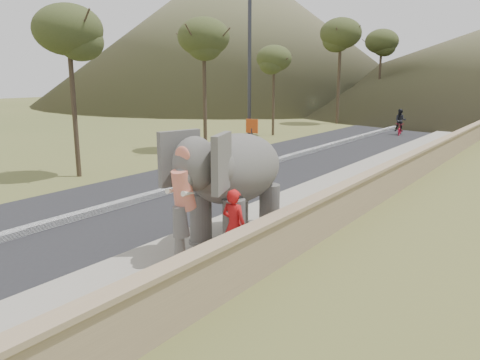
% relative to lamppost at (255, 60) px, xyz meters
% --- Properties ---
extents(ground, '(160.00, 160.00, 0.00)m').
position_rel_lamppost_xyz_m(ground, '(4.69, -11.23, -4.87)').
color(ground, olive).
rests_on(ground, ground).
extents(road, '(7.00, 120.00, 0.03)m').
position_rel_lamppost_xyz_m(road, '(-0.31, -1.23, -4.86)').
color(road, black).
rests_on(road, ground).
extents(median, '(0.35, 120.00, 0.22)m').
position_rel_lamppost_xyz_m(median, '(-0.31, -1.23, -4.76)').
color(median, black).
rests_on(median, ground).
extents(walkway, '(3.00, 120.00, 0.15)m').
position_rel_lamppost_xyz_m(walkway, '(4.69, -1.23, -4.80)').
color(walkway, '#9E9687').
rests_on(walkway, ground).
extents(parapet, '(0.30, 120.00, 1.10)m').
position_rel_lamppost_xyz_m(parapet, '(6.34, -1.23, -4.32)').
color(parapet, tan).
rests_on(parapet, ground).
extents(lamppost, '(1.76, 0.36, 8.00)m').
position_rel_lamppost_xyz_m(lamppost, '(0.00, 0.00, 0.00)').
color(lamppost, '#2A292E').
rests_on(lamppost, ground).
extents(signboard, '(0.60, 0.08, 2.40)m').
position_rel_lamppost_xyz_m(signboard, '(0.19, -0.52, -3.23)').
color(signboard, '#2D2D33').
rests_on(signboard, ground).
extents(hill_left, '(60.00, 60.00, 22.00)m').
position_rel_lamppost_xyz_m(hill_left, '(-33.31, 43.77, 6.13)').
color(hill_left, brown).
rests_on(hill_left, ground).
extents(elephant_and_man, '(2.35, 4.01, 2.82)m').
position_rel_lamppost_xyz_m(elephant_and_man, '(4.71, -7.90, -3.32)').
color(elephant_and_man, '#635F59').
rests_on(elephant_and_man, ground).
extents(motorcyclist, '(0.94, 1.77, 1.88)m').
position_rel_lamppost_xyz_m(motorcyclist, '(1.31, 16.93, -4.13)').
color(motorcyclist, maroon).
rests_on(motorcyclist, ground).
extents(trees, '(48.69, 43.17, 9.38)m').
position_rel_lamppost_xyz_m(trees, '(5.32, 19.72, -0.91)').
color(trees, '#473828').
rests_on(trees, ground).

